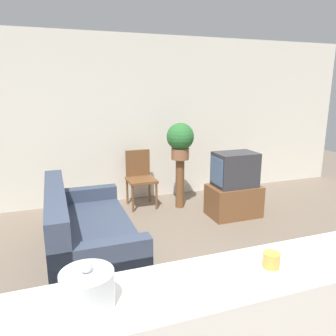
{
  "coord_description": "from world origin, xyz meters",
  "views": [
    {
      "loc": [
        -0.91,
        -1.89,
        1.88
      ],
      "look_at": [
        0.49,
        2.01,
        0.85
      ],
      "focal_mm": 35.0,
      "sensor_mm": 36.0,
      "label": 1
    }
  ],
  "objects_px": {
    "couch": "(86,236)",
    "potted_plant": "(180,139)",
    "television": "(235,169)",
    "decorative_bowl": "(88,289)",
    "wooden_chair": "(140,175)"
  },
  "relations": [
    {
      "from": "potted_plant",
      "to": "television",
      "type": "bearing_deg",
      "value": -44.59
    },
    {
      "from": "couch",
      "to": "potted_plant",
      "type": "relative_size",
      "value": 3.16
    },
    {
      "from": "potted_plant",
      "to": "decorative_bowl",
      "type": "bearing_deg",
      "value": -117.62
    },
    {
      "from": "television",
      "to": "wooden_chair",
      "type": "relative_size",
      "value": 0.68
    },
    {
      "from": "television",
      "to": "potted_plant",
      "type": "xyz_separation_m",
      "value": [
        -0.62,
        0.61,
        0.39
      ]
    },
    {
      "from": "wooden_chair",
      "to": "decorative_bowl",
      "type": "height_order",
      "value": "decorative_bowl"
    },
    {
      "from": "couch",
      "to": "television",
      "type": "bearing_deg",
      "value": 15.78
    },
    {
      "from": "couch",
      "to": "television",
      "type": "height_order",
      "value": "television"
    },
    {
      "from": "couch",
      "to": "decorative_bowl",
      "type": "distance_m",
      "value": 2.29
    },
    {
      "from": "television",
      "to": "decorative_bowl",
      "type": "relative_size",
      "value": 2.7
    },
    {
      "from": "television",
      "to": "potted_plant",
      "type": "relative_size",
      "value": 1.08
    },
    {
      "from": "couch",
      "to": "decorative_bowl",
      "type": "bearing_deg",
      "value": -94.76
    },
    {
      "from": "television",
      "to": "potted_plant",
      "type": "height_order",
      "value": "potted_plant"
    },
    {
      "from": "television",
      "to": "couch",
      "type": "bearing_deg",
      "value": -164.22
    },
    {
      "from": "television",
      "to": "wooden_chair",
      "type": "distance_m",
      "value": 1.51
    }
  ]
}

